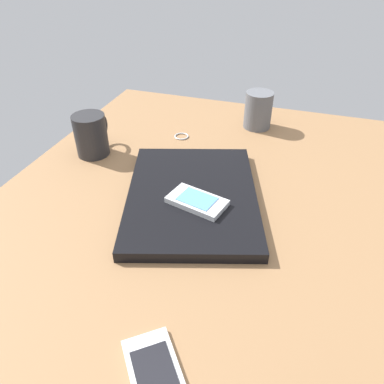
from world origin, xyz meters
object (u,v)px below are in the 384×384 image
laptop_closed (192,196)px  cell_phone_on_laptop (197,201)px  key_ring (181,136)px  coffee_mug (92,135)px  cell_phone_on_desk (155,372)px  pen_cup (258,110)px

laptop_closed → cell_phone_on_laptop: bearing=-165.6°
key_ring → coffee_mug: bearing=129.9°
cell_phone_on_desk → coffee_mug: coffee_mug is taller
laptop_closed → key_ring: bearing=6.4°
key_ring → coffee_mug: coffee_mug is taller
laptop_closed → cell_phone_on_desk: size_ratio=2.79×
cell_phone_on_laptop → coffee_mug: coffee_mug is taller
cell_phone_on_laptop → cell_phone_on_desk: cell_phone_on_laptop is taller
cell_phone_on_laptop → pen_cup: pen_cup is taller
cell_phone_on_laptop → cell_phone_on_desk: 31.30cm
pen_cup → key_ring: pen_cup is taller
coffee_mug → laptop_closed: bearing=-110.6°
laptop_closed → pen_cup: (36.07, -6.32, 3.67)cm
pen_cup → cell_phone_on_laptop: bearing=173.8°
cell_phone_on_desk → pen_cup: 70.38cm
cell_phone_on_desk → coffee_mug: size_ratio=1.09×
key_ring → cell_phone_on_laptop: bearing=-155.2°
cell_phone_on_desk → pen_cup: (70.25, 0.11, 4.29)cm
cell_phone_on_desk → pen_cup: size_ratio=1.27×
laptop_closed → cell_phone_on_desk: (-34.18, -6.44, -0.61)cm
laptop_closed → coffee_mug: size_ratio=3.04×
cell_phone_on_laptop → coffee_mug: size_ratio=1.07×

